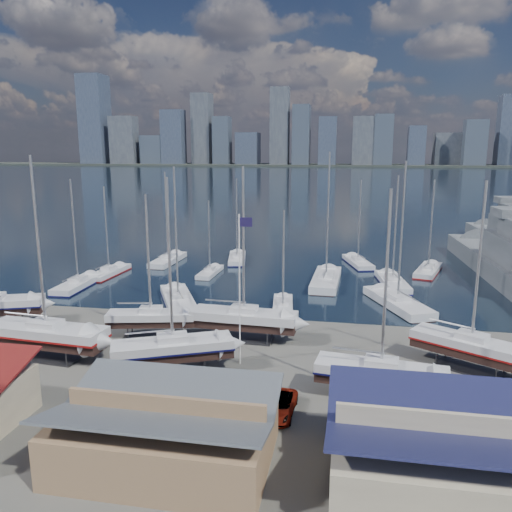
# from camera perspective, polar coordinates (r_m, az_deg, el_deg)

# --- Properties ---
(ground) EXTENTS (1400.00, 1400.00, 0.00)m
(ground) POSITION_cam_1_polar(r_m,az_deg,el_deg) (45.49, -2.98, -11.06)
(ground) COLOR #605E59
(ground) RESTS_ON ground
(water) EXTENTS (1400.00, 600.00, 0.40)m
(water) POSITION_cam_1_polar(r_m,az_deg,el_deg) (351.32, 8.84, 8.86)
(water) COLOR #182C39
(water) RESTS_ON ground
(far_shore) EXTENTS (1400.00, 80.00, 2.20)m
(far_shore) POSITION_cam_1_polar(r_m,az_deg,el_deg) (611.03, 9.57, 10.19)
(far_shore) COLOR #2D332D
(far_shore) RESTS_ON ground
(skyline) EXTENTS (639.14, 43.80, 107.69)m
(skyline) POSITION_cam_1_polar(r_m,az_deg,el_deg) (605.12, 8.93, 13.80)
(skyline) COLOR #475166
(skyline) RESTS_ON far_shore
(shed_grey) EXTENTS (12.60, 8.40, 4.17)m
(shed_grey) POSITION_cam_1_polar(r_m,az_deg,el_deg) (30.83, -10.25, -18.67)
(shed_grey) COLOR #8C6B4C
(shed_grey) RESTS_ON ground
(shed_blue) EXTENTS (13.65, 9.45, 4.71)m
(shed_blue) POSITION_cam_1_polar(r_m,az_deg,el_deg) (29.75, 22.17, -20.05)
(shed_blue) COLOR #BFB293
(shed_blue) RESTS_ON ground
(sailboat_cradle_1) EXTENTS (11.08, 3.90, 17.45)m
(sailboat_cradle_1) POSITION_cam_1_polar(r_m,az_deg,el_deg) (47.39, -22.82, -8.27)
(sailboat_cradle_1) COLOR #2D2D33
(sailboat_cradle_1) RESTS_ON ground
(sailboat_cradle_2) EXTENTS (8.69, 4.06, 13.86)m
(sailboat_cradle_2) POSITION_cam_1_polar(r_m,az_deg,el_deg) (49.62, -11.90, -6.89)
(sailboat_cradle_2) COLOR #2D2D33
(sailboat_cradle_2) RESTS_ON ground
(sailboat_cradle_3) EXTENTS (10.03, 6.52, 15.81)m
(sailboat_cradle_3) POSITION_cam_1_polar(r_m,az_deg,el_deg) (41.63, -9.49, -10.39)
(sailboat_cradle_3) COLOR #2D2D33
(sailboat_cradle_3) RESTS_ON ground
(sailboat_cradle_4) EXTENTS (10.20, 3.31, 16.41)m
(sailboat_cradle_4) POSITION_cam_1_polar(r_m,az_deg,el_deg) (47.90, -1.40, -7.15)
(sailboat_cradle_4) COLOR #2D2D33
(sailboat_cradle_4) RESTS_ON ground
(sailboat_cradle_5) EXTENTS (9.70, 3.84, 15.31)m
(sailboat_cradle_5) POSITION_cam_1_polar(r_m,az_deg,el_deg) (37.96, 14.09, -12.91)
(sailboat_cradle_5) COLOR #2D2D33
(sailboat_cradle_5) RESTS_ON ground
(sailboat_cradle_6) EXTENTS (9.59, 7.29, 15.55)m
(sailboat_cradle_6) POSITION_cam_1_polar(r_m,az_deg,el_deg) (45.07, 23.37, -9.49)
(sailboat_cradle_6) COLOR #2D2D33
(sailboat_cradle_6) RESTS_ON ground
(sailboat_moored_0) EXTENTS (3.07, 10.06, 14.93)m
(sailboat_moored_0) POSITION_cam_1_polar(r_m,az_deg,el_deg) (70.29, -19.64, -3.16)
(sailboat_moored_0) COLOR black
(sailboat_moored_0) RESTS_ON water
(sailboat_moored_1) EXTENTS (3.05, 9.15, 13.48)m
(sailboat_moored_1) POSITION_cam_1_polar(r_m,az_deg,el_deg) (75.68, -16.44, -1.90)
(sailboat_moored_1) COLOR black
(sailboat_moored_1) RESTS_ON water
(sailboat_moored_2) EXTENTS (3.13, 10.18, 15.26)m
(sailboat_moored_2) POSITION_cam_1_polar(r_m,az_deg,el_deg) (81.70, -10.03, -0.58)
(sailboat_moored_2) COLOR black
(sailboat_moored_2) RESTS_ON water
(sailboat_moored_3) EXTENTS (7.82, 11.47, 16.80)m
(sailboat_moored_3) POSITION_cam_1_polar(r_m,az_deg,el_deg) (59.73, -8.87, -5.20)
(sailboat_moored_3) COLOR black
(sailboat_moored_3) RESTS_ON water
(sailboat_moored_4) EXTENTS (2.31, 7.57, 11.35)m
(sailboat_moored_4) POSITION_cam_1_polar(r_m,az_deg,el_deg) (73.17, -5.29, -1.90)
(sailboat_moored_4) COLOR black
(sailboat_moored_4) RESTS_ON water
(sailboat_moored_5) EXTENTS (4.35, 9.76, 14.10)m
(sailboat_moored_5) POSITION_cam_1_polar(r_m,az_deg,el_deg) (81.95, -2.17, -0.38)
(sailboat_moored_5) COLOR black
(sailboat_moored_5) RESTS_ON water
(sailboat_moored_6) EXTENTS (3.17, 8.20, 11.95)m
(sailboat_moored_6) POSITION_cam_1_polar(r_m,az_deg,el_deg) (57.20, 3.09, -5.85)
(sailboat_moored_6) COLOR black
(sailboat_moored_6) RESTS_ON water
(sailboat_moored_7) EXTENTS (3.88, 12.37, 18.50)m
(sailboat_moored_7) POSITION_cam_1_polar(r_m,az_deg,el_deg) (68.52, 8.00, -2.93)
(sailboat_moored_7) COLOR black
(sailboat_moored_7) RESTS_ON water
(sailboat_moored_8) EXTENTS (5.10, 9.78, 14.08)m
(sailboat_moored_8) POSITION_cam_1_polar(r_m,az_deg,el_deg) (80.70, 11.55, -0.81)
(sailboat_moored_8) COLOR black
(sailboat_moored_8) RESTS_ON water
(sailboat_moored_9) EXTENTS (7.58, 11.92, 17.49)m
(sailboat_moored_9) POSITION_cam_1_polar(r_m,az_deg,el_deg) (60.32, 15.85, -5.34)
(sailboat_moored_9) COLOR black
(sailboat_moored_9) RESTS_ON water
(sailboat_moored_10) EXTENTS (4.30, 10.57, 15.35)m
(sailboat_moored_10) POSITION_cam_1_polar(r_m,az_deg,el_deg) (69.55, 15.30, -3.04)
(sailboat_moored_10) COLOR black
(sailboat_moored_10) RESTS_ON water
(sailboat_moored_11) EXTENTS (5.48, 9.99, 14.39)m
(sailboat_moored_11) POSITION_cam_1_polar(r_m,az_deg,el_deg) (77.91, 19.06, -1.68)
(sailboat_moored_11) COLOR black
(sailboat_moored_11) RESTS_ON water
(car_a) EXTENTS (2.54, 4.35, 1.39)m
(car_a) POSITION_cam_1_polar(r_m,az_deg,el_deg) (39.45, -17.65, -14.29)
(car_a) COLOR gray
(car_a) RESTS_ON ground
(car_b) EXTENTS (4.27, 2.71, 1.33)m
(car_b) POSITION_cam_1_polar(r_m,az_deg,el_deg) (38.37, -9.02, -14.67)
(car_b) COLOR gray
(car_b) RESTS_ON ground
(car_c) EXTENTS (2.31, 4.68, 1.28)m
(car_c) POSITION_cam_1_polar(r_m,az_deg,el_deg) (35.73, 2.64, -16.70)
(car_c) COLOR gray
(car_c) RESTS_ON ground
(car_d) EXTENTS (3.09, 5.16, 1.40)m
(car_d) POSITION_cam_1_polar(r_m,az_deg,el_deg) (36.72, -2.06, -15.75)
(car_d) COLOR gray
(car_d) RESTS_ON ground
(flagpole) EXTENTS (1.13, 0.12, 12.82)m
(flagpole) POSITION_cam_1_polar(r_m,az_deg,el_deg) (40.96, -1.77, -2.67)
(flagpole) COLOR white
(flagpole) RESTS_ON ground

